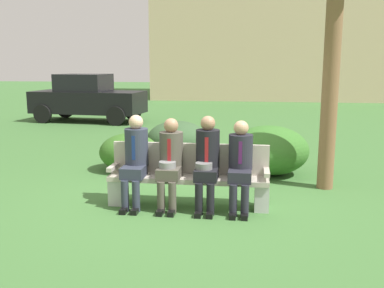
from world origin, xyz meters
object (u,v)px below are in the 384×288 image
shrub_far_lawn (269,150)px  seated_man_rightmost (240,161)px  seated_man_centerleft (170,159)px  building_backdrop (284,8)px  park_bench (189,176)px  shrub_mid_lawn (177,140)px  parked_car_near (87,98)px  seated_man_leftmost (135,156)px  shrub_near_bench (129,152)px  seated_man_centerright (207,158)px

shrub_far_lawn → seated_man_rightmost: bearing=-102.8°
seated_man_rightmost → seated_man_centerleft: bearing=-179.8°
seated_man_rightmost → building_backdrop: 22.45m
park_bench → seated_man_rightmost: (0.75, -0.13, 0.28)m
shrub_mid_lawn → shrub_far_lawn: size_ratio=0.91×
park_bench → parked_car_near: bearing=119.5°
park_bench → building_backdrop: bearing=83.1°
shrub_mid_lawn → parked_car_near: bearing=126.6°
seated_man_leftmost → building_backdrop: size_ratio=0.09×
shrub_far_lawn → parked_car_near: bearing=132.5°
seated_man_rightmost → shrub_near_bench: 3.02m
shrub_mid_lawn → shrub_far_lawn: shrub_far_lawn is taller
park_bench → shrub_far_lawn: size_ratio=1.58×
seated_man_leftmost → seated_man_rightmost: seated_man_leftmost is taller
park_bench → seated_man_centerleft: (-0.25, -0.14, 0.28)m
seated_man_leftmost → seated_man_rightmost: (1.52, -0.01, -0.03)m
seated_man_centerleft → parked_car_near: bearing=117.8°
seated_man_leftmost → seated_man_rightmost: 1.52m
seated_man_centerleft → building_backdrop: (2.89, 21.90, 4.59)m
building_backdrop → seated_man_rightmost: bearing=-94.9°
seated_man_rightmost → shrub_near_bench: size_ratio=1.10×
park_bench → seated_man_centerright: bearing=-25.3°
seated_man_centerright → shrub_mid_lawn: 3.30m
park_bench → shrub_far_lawn: shrub_far_lawn is taller
shrub_far_lawn → park_bench: bearing=-121.8°
seated_man_rightmost → shrub_far_lawn: (0.48, 2.11, -0.25)m
seated_man_centerright → shrub_far_lawn: size_ratio=0.91×
shrub_near_bench → building_backdrop: bearing=78.4°
parked_car_near → park_bench: bearing=-60.5°
shrub_near_bench → shrub_far_lawn: bearing=1.5°
parked_car_near → seated_man_rightmost: bearing=-57.3°
shrub_far_lawn → building_backdrop: building_backdrop is taller
park_bench → shrub_mid_lawn: size_ratio=1.73×
shrub_near_bench → shrub_mid_lawn: bearing=55.2°
seated_man_leftmost → seated_man_centerright: size_ratio=1.00×
seated_man_centerleft → shrub_far_lawn: bearing=55.1°
seated_man_rightmost → seated_man_leftmost: bearing=179.8°
shrub_mid_lawn → parked_car_near: (-4.22, 5.68, 0.42)m
seated_man_rightmost → parked_car_near: bearing=122.7°
seated_man_centerleft → building_backdrop: bearing=82.5°
seated_man_centerright → shrub_mid_lawn: (-0.97, 3.14, -0.32)m
seated_man_centerleft → shrub_near_bench: 2.40m
park_bench → seated_man_rightmost: size_ratio=1.82×
parked_car_near → building_backdrop: building_backdrop is taller
seated_man_rightmost → building_backdrop: (1.89, 21.90, 4.59)m
seated_man_centerleft → shrub_far_lawn: (1.48, 2.12, -0.26)m
seated_man_centerright → building_backdrop: size_ratio=0.09×
shrub_far_lawn → building_backdrop: size_ratio=0.09×
seated_man_centerright → shrub_mid_lawn: size_ratio=0.99×
seated_man_centerright → shrub_near_bench: seated_man_centerright is taller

